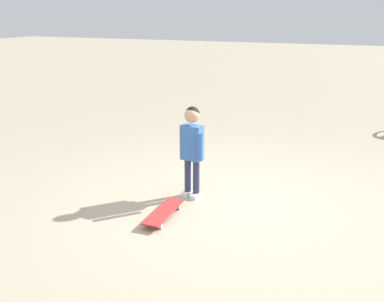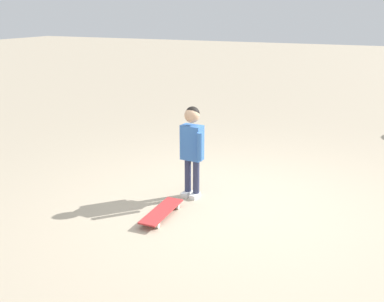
{
  "view_description": "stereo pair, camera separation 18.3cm",
  "coord_description": "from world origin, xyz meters",
  "views": [
    {
      "loc": [
        1.28,
        -4.33,
        2.08
      ],
      "look_at": [
        -0.54,
        0.08,
        0.55
      ],
      "focal_mm": 41.47,
      "sensor_mm": 36.0,
      "label": 1
    },
    {
      "loc": [
        1.44,
        -4.26,
        2.08
      ],
      "look_at": [
        -0.54,
        0.08,
        0.55
      ],
      "focal_mm": 41.47,
      "sensor_mm": 36.0,
      "label": 2
    }
  ],
  "objects": [
    {
      "name": "ground_plane",
      "position": [
        0.0,
        0.0,
        0.0
      ],
      "size": [
        50.0,
        50.0,
        0.0
      ],
      "primitive_type": "plane",
      "color": "tan"
    },
    {
      "name": "child_person",
      "position": [
        -0.54,
        0.08,
        0.66
      ],
      "size": [
        0.35,
        0.25,
        1.06
      ],
      "color": "#2D3351",
      "rests_on": "ground"
    },
    {
      "name": "skateboard",
      "position": [
        -0.6,
        -0.55,
        0.06
      ],
      "size": [
        0.21,
        0.69,
        0.07
      ],
      "color": "#B22D2D",
      "rests_on": "ground"
    }
  ]
}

